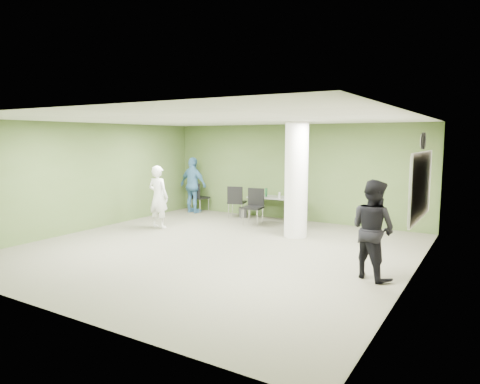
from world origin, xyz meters
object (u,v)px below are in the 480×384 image
Objects in this scene: folding_table at (274,199)px; man_black at (373,229)px; chair_back_left at (198,195)px; woman_white at (158,197)px; man_blue at (193,185)px.

folding_table is 0.89× the size of man_black.
chair_back_left is 2.60m from woman_white.
woman_white is at bearing 111.57° from man_blue.
folding_table is 5.33m from man_black.
man_black is 7.53m from man_blue.
man_blue reaches higher than chair_back_left.
man_black reaches higher than chair_back_left.
man_blue reaches higher than folding_table.
folding_table is 3.34m from woman_white.
woman_white is at bearing 14.66° from man_black.
man_black is at bearing 160.36° from chair_back_left.
chair_back_left is at bearing 174.99° from folding_table.
folding_table is 2.77m from chair_back_left.
man_black is at bearing 167.11° from woman_white.
chair_back_left is at bearing -104.57° from man_blue.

